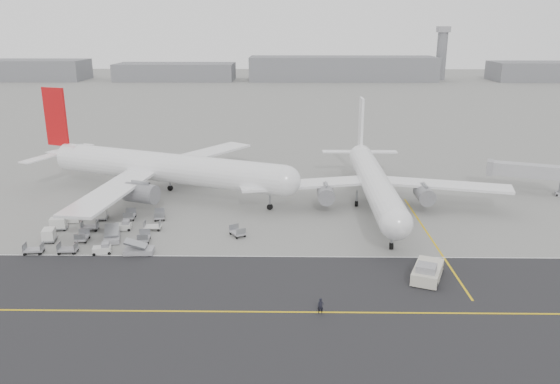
{
  "coord_description": "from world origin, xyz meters",
  "views": [
    {
      "loc": [
        7.68,
        -74.06,
        31.66
      ],
      "look_at": [
        6.44,
        12.0,
        5.33
      ],
      "focal_mm": 35.0,
      "sensor_mm": 36.0,
      "label": 1
    }
  ],
  "objects_px": {
    "airliner_a": "(160,167)",
    "pushback_tug": "(427,272)",
    "jet_bridge": "(528,172)",
    "ground_crew_a": "(321,306)",
    "airliner_b": "(374,181)",
    "control_tower": "(442,52)"
  },
  "relations": [
    {
      "from": "ground_crew_a",
      "to": "control_tower",
      "type": "bearing_deg",
      "value": 81.65
    },
    {
      "from": "airliner_b",
      "to": "pushback_tug",
      "type": "xyz_separation_m",
      "value": [
        2.73,
        -29.61,
        -3.87
      ]
    },
    {
      "from": "airliner_b",
      "to": "pushback_tug",
      "type": "height_order",
      "value": "airliner_b"
    },
    {
      "from": "airliner_a",
      "to": "pushback_tug",
      "type": "xyz_separation_m",
      "value": [
        42.61,
        -35.99,
        -4.64
      ]
    },
    {
      "from": "pushback_tug",
      "to": "jet_bridge",
      "type": "height_order",
      "value": "jet_bridge"
    },
    {
      "from": "jet_bridge",
      "to": "airliner_b",
      "type": "bearing_deg",
      "value": -143.36
    },
    {
      "from": "control_tower",
      "to": "airliner_b",
      "type": "xyz_separation_m",
      "value": [
        -76.83,
        -244.52,
        -11.33
      ]
    },
    {
      "from": "airliner_a",
      "to": "jet_bridge",
      "type": "height_order",
      "value": "airliner_a"
    },
    {
      "from": "jet_bridge",
      "to": "ground_crew_a",
      "type": "relative_size",
      "value": 7.95
    },
    {
      "from": "airliner_a",
      "to": "pushback_tug",
      "type": "bearing_deg",
      "value": -108.79
    },
    {
      "from": "pushback_tug",
      "to": "airliner_b",
      "type": "bearing_deg",
      "value": 117.51
    },
    {
      "from": "airliner_b",
      "to": "pushback_tug",
      "type": "relative_size",
      "value": 5.51
    },
    {
      "from": "pushback_tug",
      "to": "jet_bridge",
      "type": "bearing_deg",
      "value": 75.74
    },
    {
      "from": "jet_bridge",
      "to": "ground_crew_a",
      "type": "height_order",
      "value": "jet_bridge"
    },
    {
      "from": "jet_bridge",
      "to": "ground_crew_a",
      "type": "distance_m",
      "value": 65.11
    },
    {
      "from": "pushback_tug",
      "to": "ground_crew_a",
      "type": "height_order",
      "value": "pushback_tug"
    },
    {
      "from": "control_tower",
      "to": "ground_crew_a",
      "type": "relative_size",
      "value": 15.99
    },
    {
      "from": "airliner_b",
      "to": "ground_crew_a",
      "type": "xyz_separation_m",
      "value": [
        -11.66,
        -38.8,
        -3.95
      ]
    },
    {
      "from": "airliner_a",
      "to": "pushback_tug",
      "type": "distance_m",
      "value": 55.97
    },
    {
      "from": "pushback_tug",
      "to": "jet_bridge",
      "type": "relative_size",
      "value": 0.58
    },
    {
      "from": "airliner_a",
      "to": "pushback_tug",
      "type": "height_order",
      "value": "airliner_a"
    },
    {
      "from": "control_tower",
      "to": "pushback_tug",
      "type": "bearing_deg",
      "value": -105.13
    }
  ]
}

